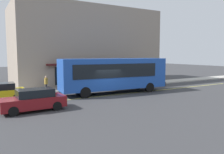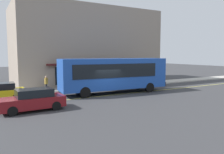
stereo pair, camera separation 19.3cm
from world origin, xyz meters
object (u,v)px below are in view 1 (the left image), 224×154
at_px(pedestrian_near_storefront, 46,82).
at_px(pedestrian_mid_block, 67,80).
at_px(bus, 115,74).
at_px(car_maroon, 34,100).
at_px(traffic_light, 85,67).
at_px(pedestrian_waiting, 138,76).

relative_size(pedestrian_near_storefront, pedestrian_mid_block, 0.95).
xyz_separation_m(bus, pedestrian_near_storefront, (-6.05, 3.42, -0.88)).
height_order(car_maroon, pedestrian_mid_block, pedestrian_mid_block).
bearing_deg(bus, traffic_light, 119.69).
height_order(traffic_light, pedestrian_near_storefront, traffic_light).
height_order(traffic_light, pedestrian_mid_block, traffic_light).
bearing_deg(pedestrian_near_storefront, bus, -29.51).
height_order(bus, pedestrian_waiting, bus).
xyz_separation_m(bus, pedestrian_waiting, (5.39, 3.30, -0.78)).
relative_size(traffic_light, pedestrian_waiting, 1.83).
xyz_separation_m(pedestrian_near_storefront, pedestrian_mid_block, (2.36, 0.59, 0.05)).
relative_size(bus, traffic_light, 3.52).
bearing_deg(pedestrian_mid_block, pedestrian_near_storefront, -165.99).
bearing_deg(pedestrian_mid_block, car_maroon, -123.67).
bearing_deg(pedestrian_mid_block, traffic_light, -23.20).
bearing_deg(pedestrian_waiting, bus, -148.49).
relative_size(car_maroon, pedestrian_waiting, 2.51).
xyz_separation_m(pedestrian_waiting, pedestrian_mid_block, (-9.07, 0.71, -0.04)).
height_order(pedestrian_waiting, pedestrian_mid_block, pedestrian_waiting).
xyz_separation_m(car_maroon, pedestrian_waiting, (13.97, 6.64, 0.46)).
bearing_deg(bus, pedestrian_mid_block, 132.59).
bearing_deg(traffic_light, pedestrian_waiting, 0.67).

